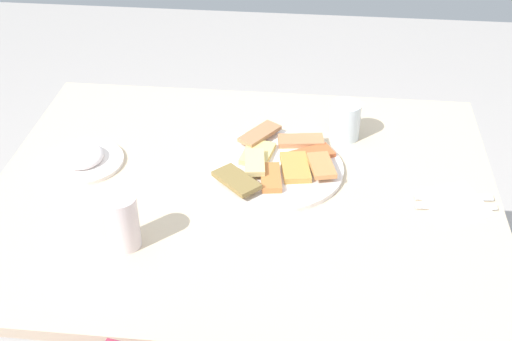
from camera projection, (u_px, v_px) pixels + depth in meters
The scene contains 8 objects.
dining_table at pixel (244, 215), 1.62m from camera, with size 1.18×0.94×0.77m.
pide_platter at pixel (275, 165), 1.63m from camera, with size 0.34×0.35×0.04m.
salad_plate_greens at pixel (83, 158), 1.65m from camera, with size 0.20×0.20×0.04m.
soda_can at pixel (123, 222), 1.38m from camera, with size 0.07×0.07×0.12m, color silver.
drinking_glass at pixel (345, 121), 1.73m from camera, with size 0.08×0.08×0.10m, color silver.
paper_napkin at pixel (455, 203), 1.53m from camera, with size 0.13×0.13×0.00m, color white.
fork at pixel (454, 197), 1.54m from camera, with size 0.18×0.02×0.01m, color silver.
spoon at pixel (456, 207), 1.51m from camera, with size 0.18×0.01×0.01m, color silver.
Camera 1 is at (-0.16, 1.26, 1.71)m, focal length 47.39 mm.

